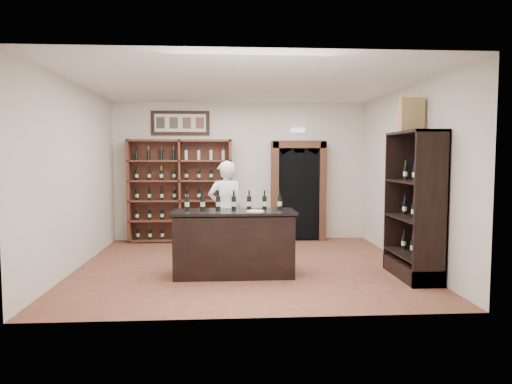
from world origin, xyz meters
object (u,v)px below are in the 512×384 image
(tasting_counter, at_px, (234,243))
(side_cabinet, at_px, (415,228))
(wine_crate, at_px, (411,115))
(wine_shelf, at_px, (181,190))
(counter_bottle_0, at_px, (187,203))
(shopkeeper, at_px, (226,209))

(tasting_counter, relative_size, side_cabinet, 0.85)
(side_cabinet, xyz_separation_m, wine_crate, (-0.01, 0.25, 1.71))
(wine_shelf, xyz_separation_m, side_cabinet, (3.82, -3.23, -0.35))
(wine_shelf, xyz_separation_m, tasting_counter, (1.10, -2.93, -0.61))
(counter_bottle_0, xyz_separation_m, shopkeeper, (0.59, 1.15, -0.23))
(shopkeeper, xyz_separation_m, wine_crate, (2.84, -1.33, 1.59))
(side_cabinet, bearing_deg, shopkeeper, 151.10)
(wine_shelf, relative_size, tasting_counter, 1.17)
(wine_shelf, bearing_deg, tasting_counter, -69.44)
(side_cabinet, bearing_deg, wine_crate, 93.29)
(wine_crate, bearing_deg, counter_bottle_0, 173.96)
(counter_bottle_0, relative_size, wine_crate, 0.58)
(tasting_counter, xyz_separation_m, counter_bottle_0, (-0.72, 0.13, 0.61))
(shopkeeper, distance_m, wine_crate, 3.52)
(wine_shelf, height_order, side_cabinet, same)
(wine_shelf, bearing_deg, shopkeeper, -59.65)
(side_cabinet, height_order, wine_crate, wine_crate)
(counter_bottle_0, height_order, side_cabinet, side_cabinet)
(wine_shelf, xyz_separation_m, shopkeeper, (0.97, -1.66, -0.23))
(tasting_counter, height_order, shopkeeper, shopkeeper)
(wine_shelf, xyz_separation_m, counter_bottle_0, (0.38, -2.80, 0.01))
(side_cabinet, relative_size, wine_crate, 4.23)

